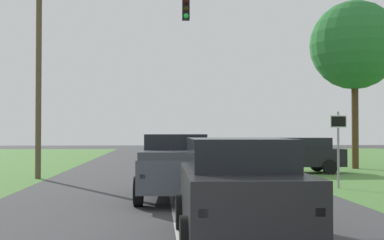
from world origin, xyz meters
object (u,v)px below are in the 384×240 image
(red_suv_near, at_px, (239,187))
(keep_moving_sign, at_px, (338,139))
(oak_tree_right, at_px, (355,46))
(pickup_truck_lead, at_px, (176,166))
(traffic_light, at_px, (79,50))
(crossing_suv_far, at_px, (296,154))

(red_suv_near, distance_m, keep_moving_sign, 9.85)
(red_suv_near, distance_m, oak_tree_right, 20.81)
(pickup_truck_lead, distance_m, keep_moving_sign, 6.33)
(traffic_light, relative_size, keep_moving_sign, 3.12)
(red_suv_near, xyz_separation_m, crossing_suv_far, (5.17, 15.22, -0.09))
(red_suv_near, bearing_deg, traffic_light, 110.48)
(oak_tree_right, bearing_deg, pickup_truck_lead, -130.48)
(traffic_light, bearing_deg, oak_tree_right, 19.43)
(pickup_truck_lead, bearing_deg, red_suv_near, -81.33)
(red_suv_near, height_order, traffic_light, traffic_light)
(pickup_truck_lead, height_order, oak_tree_right, oak_tree_right)
(red_suv_near, relative_size, crossing_suv_far, 1.00)
(traffic_light, distance_m, oak_tree_right, 14.81)
(pickup_truck_lead, bearing_deg, keep_moving_sign, 22.78)
(pickup_truck_lead, xyz_separation_m, oak_tree_right, (10.03, 11.75, 5.65))
(keep_moving_sign, bearing_deg, red_suv_near, -119.71)
(red_suv_near, distance_m, pickup_truck_lead, 6.17)
(traffic_light, xyz_separation_m, oak_tree_right, (13.93, 4.91, 1.15))
(red_suv_near, distance_m, crossing_suv_far, 16.07)
(crossing_suv_far, bearing_deg, traffic_light, -167.13)
(pickup_truck_lead, height_order, traffic_light, traffic_light)
(oak_tree_right, relative_size, crossing_suv_far, 2.03)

